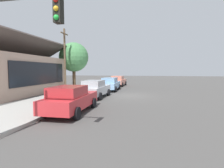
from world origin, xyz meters
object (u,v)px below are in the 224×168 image
(utility_pole_wooden, at_px, (65,58))
(car_cherry, at_px, (71,99))
(fire_hydrant_red, at_px, (104,84))
(shade_tree, at_px, (74,57))
(traffic_light_main, at_px, (16,40))
(car_silver, at_px, (95,89))
(car_coral, at_px, (118,81))
(car_skyblue, at_px, (110,84))

(utility_pole_wooden, bearing_deg, car_cherry, -152.81)
(car_cherry, relative_size, fire_hydrant_red, 6.68)
(car_cherry, bearing_deg, fire_hydrant_red, 5.67)
(shade_tree, height_order, traffic_light_main, shade_tree)
(car_silver, height_order, traffic_light_main, traffic_light_main)
(car_silver, relative_size, car_coral, 0.95)
(car_cherry, height_order, shade_tree, shade_tree)
(traffic_light_main, bearing_deg, utility_pole_wooden, 20.33)
(car_skyblue, xyz_separation_m, fire_hydrant_red, (3.13, 1.57, -0.32))
(car_silver, distance_m, fire_hydrant_red, 8.95)
(car_silver, xyz_separation_m, fire_hydrant_red, (8.84, 1.31, -0.32))
(car_silver, distance_m, utility_pole_wooden, 7.97)
(shade_tree, height_order, fire_hydrant_red, shade_tree)
(car_cherry, bearing_deg, traffic_light_main, -179.33)
(car_cherry, relative_size, car_skyblue, 1.00)
(utility_pole_wooden, bearing_deg, car_silver, -133.64)
(utility_pole_wooden, xyz_separation_m, fire_hydrant_red, (3.78, -4.00, -3.43))
(shade_tree, height_order, utility_pole_wooden, utility_pole_wooden)
(shade_tree, bearing_deg, utility_pole_wooden, -177.55)
(car_cherry, xyz_separation_m, fire_hydrant_red, (14.63, 1.57, -0.32))
(car_silver, distance_m, car_skyblue, 5.72)
(car_coral, distance_m, fire_hydrant_red, 3.62)
(car_skyblue, xyz_separation_m, car_coral, (6.43, 0.08, 0.00))
(shade_tree, relative_size, fire_hydrant_red, 8.89)
(car_cherry, height_order, car_skyblue, same)
(car_cherry, distance_m, traffic_light_main, 5.17)
(car_coral, distance_m, utility_pole_wooden, 9.48)
(traffic_light_main, height_order, utility_pole_wooden, utility_pole_wooden)
(car_cherry, height_order, fire_hydrant_red, car_cherry)
(car_cherry, bearing_deg, shade_tree, 21.84)
(car_skyblue, distance_m, fire_hydrant_red, 3.52)
(car_coral, distance_m, shade_tree, 7.72)
(utility_pole_wooden, bearing_deg, car_skyblue, -83.37)
(car_coral, bearing_deg, car_cherry, -176.90)
(car_cherry, distance_m, utility_pole_wooden, 12.59)
(traffic_light_main, bearing_deg, car_cherry, 1.14)
(car_cherry, xyz_separation_m, car_coral, (17.92, 0.09, -0.00))
(traffic_light_main, bearing_deg, car_silver, 1.96)
(fire_hydrant_red, bearing_deg, car_skyblue, -153.44)
(traffic_light_main, bearing_deg, car_skyblue, 0.34)
(car_silver, xyz_separation_m, shade_tree, (8.12, 5.44, 3.45))
(car_skyblue, height_order, car_coral, same)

